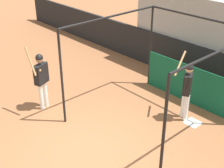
{
  "coord_description": "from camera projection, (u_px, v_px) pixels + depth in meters",
  "views": [
    {
      "loc": [
        5.32,
        -3.91,
        5.39
      ],
      "look_at": [
        -0.93,
        1.76,
        1.03
      ],
      "focal_mm": 50.0,
      "sensor_mm": 36.0,
      "label": 1
    }
  ],
  "objects": [
    {
      "name": "ground_plane",
      "position": [
        87.0,
        150.0,
        8.31
      ],
      "size": [
        60.0,
        60.0,
        0.0
      ],
      "primitive_type": "plane",
      "color": "#935B38"
    },
    {
      "name": "outfield_wall",
      "position": [
        206.0,
        68.0,
        11.25
      ],
      "size": [
        24.0,
        0.12,
        1.46
      ],
      "color": "black",
      "rests_on": "ground"
    },
    {
      "name": "batting_cage",
      "position": [
        181.0,
        74.0,
        9.58
      ],
      "size": [
        3.77,
        3.85,
        2.94
      ],
      "color": "black",
      "rests_on": "ground"
    },
    {
      "name": "home_plate",
      "position": [
        193.0,
        123.0,
        9.44
      ],
      "size": [
        0.44,
        0.44,
        0.02
      ],
      "color": "white",
      "rests_on": "ground"
    },
    {
      "name": "player_batter",
      "position": [
        187.0,
        86.0,
        9.17
      ],
      "size": [
        0.71,
        0.75,
        2.0
      ],
      "rotation": [
        0.0,
        0.0,
        2.04
      ],
      "color": "white",
      "rests_on": "ground"
    },
    {
      "name": "player_waiting",
      "position": [
        41.0,
        76.0,
        9.73
      ],
      "size": [
        0.6,
        0.71,
        2.17
      ],
      "rotation": [
        0.0,
        0.0,
        -1.21
      ],
      "color": "white",
      "rests_on": "ground"
    }
  ]
}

